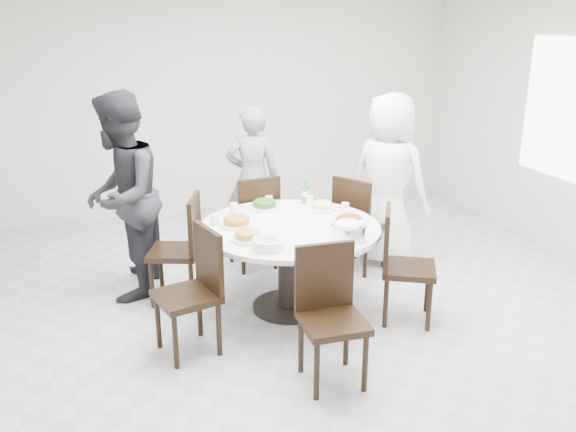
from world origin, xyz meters
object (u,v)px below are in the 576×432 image
object	(u,v)px
chair_se	(409,266)
beverage_bottle	(305,192)
chair_n	(253,221)
diner_left	(122,197)
chair_nw	(174,249)
dining_table	(290,268)
chair_sw	(186,294)
diner_right	(389,180)
diner_middle	(253,178)
chair_ne	(361,223)
rice_bowl	(348,232)
chair_s	(333,319)
soup_bowl	(268,244)

from	to	relation	value
chair_se	beverage_bottle	xyz separation A→B (m)	(-0.53, 1.04, 0.39)
chair_n	diner_left	bearing A→B (deg)	5.10
chair_nw	chair_se	distance (m)	2.00
dining_table	chair_nw	distance (m)	1.02
chair_sw	diner_left	bearing A→B (deg)	-177.67
diner_right	beverage_bottle	xyz separation A→B (m)	(-0.93, -0.15, 0.00)
chair_sw	beverage_bottle	bearing A→B (deg)	113.81
diner_right	diner_middle	size ratio (longest dim) A/B	1.12
chair_ne	diner_left	xyz separation A→B (m)	(-2.23, 0.11, 0.43)
chair_ne	chair_sw	world-z (taller)	same
rice_bowl	dining_table	bearing A→B (deg)	127.82
dining_table	chair_ne	bearing A→B (deg)	33.59
diner_right	chair_nw	bearing A→B (deg)	62.63
chair_n	chair_s	bearing A→B (deg)	82.71
chair_n	chair_s	distance (m)	2.14
chair_se	soup_bowl	size ratio (longest dim) A/B	3.91
dining_table	chair_sw	distance (m)	1.04
chair_nw	chair_ne	bearing A→B (deg)	114.36
chair_ne	chair_se	size ratio (longest dim) A/B	1.00
chair_ne	chair_n	bearing A→B (deg)	36.71
diner_left	chair_s	bearing A→B (deg)	50.37
diner_right	rice_bowl	size ratio (longest dim) A/B	6.34
diner_middle	diner_left	bearing A→B (deg)	41.36
chair_se	chair_s	bearing A→B (deg)	153.02
dining_table	rice_bowl	xyz separation A→B (m)	(0.34, -0.43, 0.43)
diner_left	rice_bowl	bearing A→B (deg)	71.46
diner_middle	chair_n	bearing A→B (deg)	86.62
chair_nw	chair_se	bearing A→B (deg)	81.08
chair_n	diner_right	distance (m)	1.40
chair_ne	chair_nw	bearing A→B (deg)	62.49
chair_s	beverage_bottle	xyz separation A→B (m)	(0.39, 1.69, 0.39)
chair_n	diner_middle	distance (m)	0.60
chair_nw	diner_left	world-z (taller)	diner_left
dining_table	chair_n	size ratio (longest dim) A/B	1.58
chair_n	chair_s	world-z (taller)	same
chair_nw	diner_right	xyz separation A→B (m)	(2.16, 0.24, 0.38)
diner_right	diner_left	world-z (taller)	diner_left
diner_middle	diner_left	xyz separation A→B (m)	(-1.37, -0.78, 0.14)
chair_ne	soup_bowl	xyz separation A→B (m)	(-1.25, -1.06, 0.31)
chair_s	dining_table	bearing A→B (deg)	88.23
chair_n	chair_sw	xyz separation A→B (m)	(-0.88, -1.45, 0.00)
dining_table	chair_nw	xyz separation A→B (m)	(-0.90, 0.47, 0.10)
dining_table	diner_right	bearing A→B (deg)	29.36
dining_table	beverage_bottle	distance (m)	0.80
chair_se	diner_right	world-z (taller)	diner_right
chair_n	soup_bowl	bearing A→B (deg)	72.96
dining_table	chair_s	bearing A→B (deg)	-93.27
beverage_bottle	diner_right	bearing A→B (deg)	9.30
soup_bowl	beverage_bottle	distance (m)	1.18
diner_right	diner_middle	distance (m)	1.43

